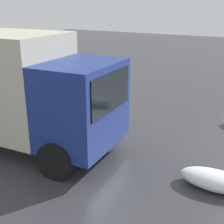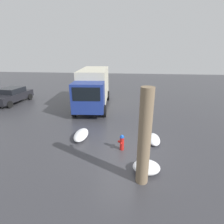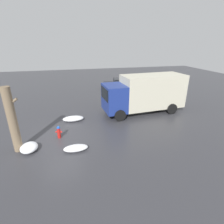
% 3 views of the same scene
% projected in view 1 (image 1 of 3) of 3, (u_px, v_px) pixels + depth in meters
% --- Properties ---
extents(pedestrian, '(0.40, 0.40, 1.83)m').
position_uv_depth(pedestrian, '(88.00, 116.00, 8.53)').
color(pedestrian, '#23232D').
rests_on(pedestrian, ground_plane).
extents(snow_pile_by_hydrant, '(1.58, 0.74, 0.40)m').
position_uv_depth(snow_pile_by_hydrant, '(215.00, 180.00, 6.93)').
color(snow_pile_by_hydrant, white).
rests_on(snow_pile_by_hydrant, ground_plane).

